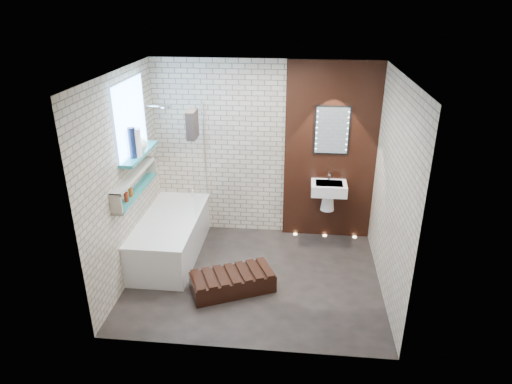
# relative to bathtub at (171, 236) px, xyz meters

# --- Properties ---
(ground) EXTENTS (3.20, 3.20, 0.00)m
(ground) POSITION_rel_bathtub_xyz_m (1.22, -0.45, -0.29)
(ground) COLOR black
(ground) RESTS_ON ground
(room_shell) EXTENTS (3.24, 3.20, 2.60)m
(room_shell) POSITION_rel_bathtub_xyz_m (1.22, -0.45, 1.01)
(room_shell) COLOR #B5A590
(room_shell) RESTS_ON ground
(walnut_panel) EXTENTS (1.30, 0.06, 2.60)m
(walnut_panel) POSITION_rel_bathtub_xyz_m (2.17, 0.82, 1.01)
(walnut_panel) COLOR black
(walnut_panel) RESTS_ON ground
(clerestory_window) EXTENTS (0.18, 1.00, 0.94)m
(clerestory_window) POSITION_rel_bathtub_xyz_m (-0.34, -0.10, 1.61)
(clerestory_window) COLOR #7FADE0
(clerestory_window) RESTS_ON room_shell
(display_niche) EXTENTS (0.14, 1.30, 0.26)m
(display_niche) POSITION_rel_bathtub_xyz_m (-0.31, -0.30, 0.91)
(display_niche) COLOR teal
(display_niche) RESTS_ON room_shell
(bathtub) EXTENTS (0.79, 1.74, 0.70)m
(bathtub) POSITION_rel_bathtub_xyz_m (0.00, 0.00, 0.00)
(bathtub) COLOR white
(bathtub) RESTS_ON ground
(bath_screen) EXTENTS (0.01, 0.78, 1.40)m
(bath_screen) POSITION_rel_bathtub_xyz_m (0.35, 0.44, 0.99)
(bath_screen) COLOR white
(bath_screen) RESTS_ON bathtub
(towel) EXTENTS (0.11, 0.28, 0.36)m
(towel) POSITION_rel_bathtub_xyz_m (0.35, 0.17, 1.56)
(towel) COLOR black
(towel) RESTS_ON bath_screen
(shower_head) EXTENTS (0.18, 0.18, 0.02)m
(shower_head) POSITION_rel_bathtub_xyz_m (-0.08, 0.50, 1.71)
(shower_head) COLOR silver
(shower_head) RESTS_ON room_shell
(washbasin) EXTENTS (0.50, 0.36, 0.58)m
(washbasin) POSITION_rel_bathtub_xyz_m (2.17, 0.62, 0.50)
(washbasin) COLOR white
(washbasin) RESTS_ON walnut_panel
(led_mirror) EXTENTS (0.50, 0.02, 0.70)m
(led_mirror) POSITION_rel_bathtub_xyz_m (2.17, 0.78, 1.36)
(led_mirror) COLOR black
(led_mirror) RESTS_ON walnut_panel
(walnut_step) EXTENTS (1.10, 0.82, 0.22)m
(walnut_step) POSITION_rel_bathtub_xyz_m (0.98, -0.75, -0.18)
(walnut_step) COLOR black
(walnut_step) RESTS_ON ground
(niche_bottles) EXTENTS (0.05, 0.20, 0.12)m
(niche_bottles) POSITION_rel_bathtub_xyz_m (-0.31, -0.55, 0.87)
(niche_bottles) COLOR #B1551B
(niche_bottles) RESTS_ON display_niche
(sill_vases) EXTENTS (0.18, 0.36, 0.38)m
(sill_vases) POSITION_rel_bathtub_xyz_m (-0.28, -0.21, 1.41)
(sill_vases) COLOR white
(sill_vases) RESTS_ON clerestory_window
(floor_uplights) EXTENTS (0.96, 0.06, 0.01)m
(floor_uplights) POSITION_rel_bathtub_xyz_m (2.17, 0.75, -0.29)
(floor_uplights) COLOR #FFD899
(floor_uplights) RESTS_ON ground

